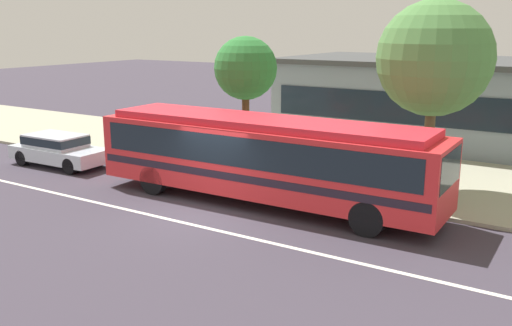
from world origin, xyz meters
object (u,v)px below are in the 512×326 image
Objects in this scene: street_tree_near_stop at (245,69)px; street_tree_mid_block at (435,59)px; pedestrian_walking_along_curb at (248,148)px; sedan_behind_bus at (58,148)px; transit_bus at (264,154)px; pedestrian_waiting_near_sign at (314,152)px.

street_tree_mid_block reaches higher than street_tree_near_stop.
pedestrian_walking_along_curb is 0.34× the size of street_tree_near_stop.
street_tree_mid_block reaches higher than pedestrian_walking_along_curb.
pedestrian_walking_along_curb is (7.61, 2.56, 0.42)m from sedan_behind_bus.
transit_bus is 3.27m from pedestrian_walking_along_curb.
transit_bus is 5.07m from street_tree_near_stop.
pedestrian_waiting_near_sign is at bearing -5.16° from street_tree_near_stop.
transit_bus is 2.27× the size of street_tree_near_stop.
pedestrian_waiting_near_sign is at bearing -170.64° from street_tree_mid_block.
transit_bus is at bearing -94.36° from pedestrian_waiting_near_sign.
pedestrian_waiting_near_sign is at bearing 85.64° from transit_bus.
street_tree_mid_block reaches higher than pedestrian_waiting_near_sign.
sedan_behind_bus is 14.98m from street_tree_mid_block.
transit_bus is 6.68× the size of pedestrian_waiting_near_sign.
transit_bus is at bearing -137.88° from street_tree_mid_block.
street_tree_mid_block is at bearing 2.91° from street_tree_near_stop.
street_tree_near_stop is 0.81× the size of street_tree_mid_block.
pedestrian_walking_along_curb is (-2.18, 2.39, -0.47)m from transit_bus.
sedan_behind_bus is at bearing -161.90° from pedestrian_waiting_near_sign.
street_tree_near_stop reaches higher than pedestrian_waiting_near_sign.
transit_bus is 3.16m from pedestrian_waiting_near_sign.
street_tree_near_stop is at bearing 126.71° from pedestrian_walking_along_curb.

